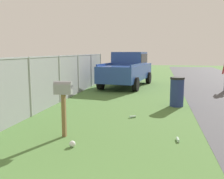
% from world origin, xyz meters
% --- Properties ---
extents(mailbox, '(0.24, 0.45, 1.40)m').
position_xyz_m(mailbox, '(5.37, 1.39, 1.11)').
color(mailbox, brown).
rests_on(mailbox, ground).
extents(pickup_truck, '(5.65, 2.86, 2.09)m').
position_xyz_m(pickup_truck, '(15.07, 1.07, 1.11)').
color(pickup_truck, '#284793').
rests_on(pickup_truck, ground).
extents(trash_bin, '(0.54, 0.54, 1.14)m').
position_xyz_m(trash_bin, '(9.56, -1.59, 0.57)').
color(trash_bin, navy).
rests_on(trash_bin, ground).
extents(fence_section, '(16.99, 0.07, 1.96)m').
position_xyz_m(fence_section, '(8.24, 3.20, 1.05)').
color(fence_section, '#9EA3A8').
rests_on(fence_section, ground).
extents(litter_bottle_near_hydrant, '(0.22, 0.08, 0.07)m').
position_xyz_m(litter_bottle_near_hydrant, '(5.58, -1.39, 0.04)').
color(litter_bottle_near_hydrant, '#B2D8BF').
rests_on(litter_bottle_near_hydrant, ground).
extents(litter_bottle_by_mailbox, '(0.18, 0.22, 0.07)m').
position_xyz_m(litter_bottle_by_mailbox, '(7.51, -0.10, 0.04)').
color(litter_bottle_by_mailbox, '#B2D8BF').
rests_on(litter_bottle_by_mailbox, ground).
extents(litter_bag_far_scatter, '(0.14, 0.14, 0.14)m').
position_xyz_m(litter_bag_far_scatter, '(4.74, 0.95, 0.07)').
color(litter_bag_far_scatter, silver).
rests_on(litter_bag_far_scatter, ground).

